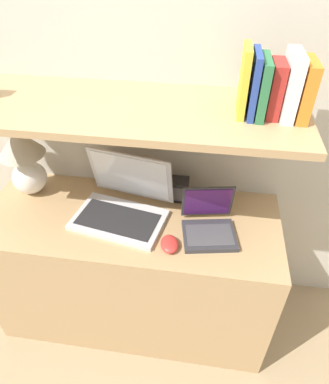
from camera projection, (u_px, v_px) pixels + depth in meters
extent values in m
plane|color=#9E8460|center=(127.00, 354.00, 1.74)|extent=(12.00, 12.00, 0.00)
cube|color=beige|center=(139.00, 80.00, 1.45)|extent=(6.00, 0.05, 2.40)
cube|color=tan|center=(134.00, 269.00, 1.73)|extent=(1.32, 0.52, 0.71)
cube|color=beige|center=(143.00, 198.00, 1.80)|extent=(1.32, 0.04, 1.18)
cube|color=tan|center=(125.00, 109.00, 1.25)|extent=(1.32, 0.47, 0.03)
ellipsoid|color=white|center=(30.00, 177.00, 1.61)|extent=(0.16, 0.16, 0.16)
cylinder|color=tan|center=(24.00, 159.00, 1.54)|extent=(0.02, 0.02, 0.05)
cone|color=#B2AD99|center=(19.00, 142.00, 1.49)|extent=(0.20, 0.20, 0.12)
cube|color=silver|center=(119.00, 220.00, 1.48)|extent=(0.42, 0.31, 0.02)
cube|color=#232326|center=(118.00, 219.00, 1.47)|extent=(0.36, 0.23, 0.00)
cube|color=silver|center=(131.00, 175.00, 1.51)|extent=(0.39, 0.13, 0.25)
cube|color=white|center=(130.00, 176.00, 1.50)|extent=(0.35, 0.11, 0.22)
cube|color=#333338|center=(209.00, 236.00, 1.41)|extent=(0.24, 0.21, 0.02)
cube|color=#47474C|center=(210.00, 235.00, 1.39)|extent=(0.21, 0.15, 0.00)
cube|color=#333338|center=(208.00, 201.00, 1.43)|extent=(0.22, 0.07, 0.17)
cube|color=#4C1E60|center=(208.00, 202.00, 1.42)|extent=(0.19, 0.06, 0.15)
ellipsoid|color=red|center=(169.00, 244.00, 1.36)|extent=(0.09, 0.11, 0.03)
cube|color=black|center=(178.00, 189.00, 1.58)|extent=(0.10, 0.08, 0.10)
cube|color=#59595B|center=(177.00, 195.00, 1.55)|extent=(0.08, 0.00, 0.07)
cube|color=orange|center=(305.00, 90.00, 1.11)|extent=(0.04, 0.16, 0.19)
cube|color=silver|center=(290.00, 86.00, 1.11)|extent=(0.04, 0.16, 0.21)
cube|color=#A82823|center=(275.00, 89.00, 1.13)|extent=(0.04, 0.12, 0.18)
cube|color=#2D7042|center=(262.00, 87.00, 1.13)|extent=(0.03, 0.17, 0.19)
cube|color=#284293|center=(254.00, 84.00, 1.13)|extent=(0.02, 0.16, 0.21)
cube|color=gold|center=(244.00, 81.00, 1.12)|extent=(0.03, 0.14, 0.22)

